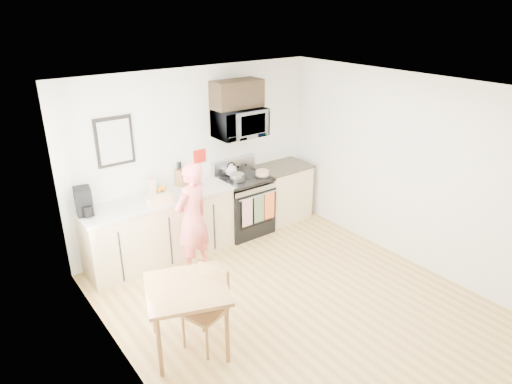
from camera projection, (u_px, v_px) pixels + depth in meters
floor at (296, 305)px, 5.56m from camera, size 4.60×4.60×0.00m
back_wall at (196, 157)px, 6.76m from camera, size 4.00×0.04×2.60m
front_wall at (509, 314)px, 3.36m from camera, size 4.00×0.04×2.60m
left_wall at (128, 267)px, 3.95m from camera, size 0.04×4.60×2.60m
right_wall at (411, 172)px, 6.16m from camera, size 0.04×4.60×2.60m
ceiling at (305, 91)px, 4.55m from camera, size 4.00×4.60×0.04m
window at (97, 209)px, 4.47m from camera, size 0.06×1.40×1.50m
cabinet_left at (160, 230)px, 6.42m from camera, size 2.10×0.60×0.90m
countertop_left at (158, 199)px, 6.24m from camera, size 2.14×0.64×0.04m
cabinet_right at (282, 193)px, 7.65m from camera, size 0.84×0.60×0.90m
countertop_right at (283, 167)px, 7.47m from camera, size 0.88×0.64×0.04m
range at (244, 206)px, 7.20m from camera, size 0.76×0.70×1.16m
microwave at (239, 123)px, 6.76m from camera, size 0.76×0.51×0.42m
upper_cabinet at (237, 94)px, 6.63m from camera, size 0.76×0.35×0.40m
wall_art at (115, 141)px, 5.90m from camera, size 0.50×0.04×0.65m
wall_trivet at (200, 156)px, 6.77m from camera, size 0.20×0.02×0.20m
person at (192, 219)px, 6.01m from camera, size 0.66×0.53×1.56m
dining_table at (187, 294)px, 4.64m from camera, size 0.90×0.90×0.76m
chair at (211, 295)px, 4.80m from camera, size 0.51×0.48×0.89m
knife_block at (181, 178)px, 6.62m from camera, size 0.14×0.18×0.24m
utensil_crock at (184, 177)px, 6.64m from camera, size 0.11×0.11×0.32m
fruit_bowl at (162, 191)px, 6.37m from camera, size 0.27×0.27×0.10m
milk_carton at (152, 187)px, 6.27m from camera, size 0.12×0.12×0.25m
coffee_maker at (84, 202)px, 5.70m from camera, size 0.24×0.31×0.35m
bread_bag at (159, 200)px, 6.02m from camera, size 0.33×0.16×0.12m
cake at (262, 173)px, 7.06m from camera, size 0.25×0.25×0.08m
kettle at (231, 170)px, 7.03m from camera, size 0.18×0.18×0.23m
pot at (237, 177)px, 6.85m from camera, size 0.22×0.37×0.11m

